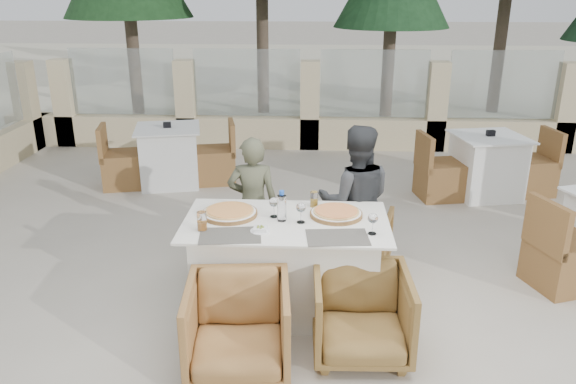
{
  "coord_description": "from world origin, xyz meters",
  "views": [
    {
      "loc": [
        0.1,
        -4.09,
        2.49
      ],
      "look_at": [
        -0.12,
        0.22,
        0.9
      ],
      "focal_mm": 35.0,
      "sensor_mm": 36.0,
      "label": 1
    }
  ],
  "objects_px": {
    "pizza_left": "(230,212)",
    "bg_table_b": "(486,166)",
    "wine_glass_corner": "(373,222)",
    "bg_table_a": "(169,156)",
    "armchair_near_right": "(361,314)",
    "diner_right": "(355,202)",
    "diner_left": "(253,204)",
    "pizza_right": "(336,213)",
    "beer_glass_right": "(314,199)",
    "dining_table": "(286,265)",
    "armchair_far_right": "(355,241)",
    "water_bottle": "(282,206)",
    "wine_glass_near": "(301,212)",
    "wine_glass_centre": "(274,206)",
    "armchair_near_left": "(238,327)",
    "olive_dish": "(260,229)",
    "armchair_far_left": "(248,240)",
    "beer_glass_left": "(202,221)"
  },
  "relations": [
    {
      "from": "armchair_far_left",
      "to": "bg_table_a",
      "type": "height_order",
      "value": "bg_table_a"
    },
    {
      "from": "wine_glass_corner",
      "to": "water_bottle",
      "type": "bearing_deg",
      "value": 162.23
    },
    {
      "from": "pizza_left",
      "to": "armchair_far_left",
      "type": "bearing_deg",
      "value": 84.76
    },
    {
      "from": "water_bottle",
      "to": "olive_dish",
      "type": "xyz_separation_m",
      "value": [
        -0.15,
        -0.21,
        -0.1
      ]
    },
    {
      "from": "pizza_left",
      "to": "wine_glass_centre",
      "type": "distance_m",
      "value": 0.36
    },
    {
      "from": "wine_glass_near",
      "to": "olive_dish",
      "type": "bearing_deg",
      "value": -148.68
    },
    {
      "from": "wine_glass_centre",
      "to": "diner_left",
      "type": "distance_m",
      "value": 0.71
    },
    {
      "from": "armchair_far_right",
      "to": "water_bottle",
      "type": "bearing_deg",
      "value": 61.56
    },
    {
      "from": "armchair_near_right",
      "to": "armchair_near_left",
      "type": "bearing_deg",
      "value": -167.66
    },
    {
      "from": "beer_glass_left",
      "to": "armchair_far_right",
      "type": "relative_size",
      "value": 0.23
    },
    {
      "from": "beer_glass_right",
      "to": "armchair_near_left",
      "type": "relative_size",
      "value": 0.18
    },
    {
      "from": "diner_right",
      "to": "diner_left",
      "type": "bearing_deg",
      "value": -4.72
    },
    {
      "from": "water_bottle",
      "to": "bg_table_a",
      "type": "bearing_deg",
      "value": 119.16
    },
    {
      "from": "beer_glass_right",
      "to": "olive_dish",
      "type": "relative_size",
      "value": 1.17
    },
    {
      "from": "pizza_left",
      "to": "pizza_right",
      "type": "relative_size",
      "value": 1.06
    },
    {
      "from": "water_bottle",
      "to": "diner_right",
      "type": "relative_size",
      "value": 0.18
    },
    {
      "from": "armchair_far_left",
      "to": "bg_table_a",
      "type": "relative_size",
      "value": 0.36
    },
    {
      "from": "water_bottle",
      "to": "armchair_far_right",
      "type": "bearing_deg",
      "value": 47.48
    },
    {
      "from": "wine_glass_near",
      "to": "armchair_near_right",
      "type": "relative_size",
      "value": 0.27
    },
    {
      "from": "armchair_near_left",
      "to": "armchair_near_right",
      "type": "height_order",
      "value": "armchair_near_left"
    },
    {
      "from": "bg_table_b",
      "to": "diner_left",
      "type": "bearing_deg",
      "value": -153.46
    },
    {
      "from": "dining_table",
      "to": "wine_glass_corner",
      "type": "xyz_separation_m",
      "value": [
        0.65,
        -0.21,
        0.48
      ]
    },
    {
      "from": "diner_right",
      "to": "bg_table_a",
      "type": "xyz_separation_m",
      "value": [
        -2.28,
        2.35,
        -0.31
      ]
    },
    {
      "from": "dining_table",
      "to": "wine_glass_corner",
      "type": "distance_m",
      "value": 0.83
    },
    {
      "from": "wine_glass_centre",
      "to": "armchair_near_left",
      "type": "xyz_separation_m",
      "value": [
        -0.18,
        -0.87,
        -0.54
      ]
    },
    {
      "from": "olive_dish",
      "to": "bg_table_b",
      "type": "bearing_deg",
      "value": 49.58
    },
    {
      "from": "armchair_far_left",
      "to": "bg_table_a",
      "type": "bearing_deg",
      "value": -62.06
    },
    {
      "from": "wine_glass_near",
      "to": "bg_table_a",
      "type": "bearing_deg",
      "value": 121.03
    },
    {
      "from": "bg_table_a",
      "to": "water_bottle",
      "type": "bearing_deg",
      "value": -73.04
    },
    {
      "from": "pizza_left",
      "to": "bg_table_b",
      "type": "xyz_separation_m",
      "value": [
        2.81,
        2.68,
        -0.41
      ]
    },
    {
      "from": "wine_glass_centre",
      "to": "wine_glass_near",
      "type": "bearing_deg",
      "value": -25.43
    },
    {
      "from": "pizza_left",
      "to": "diner_left",
      "type": "height_order",
      "value": "diner_left"
    },
    {
      "from": "water_bottle",
      "to": "beer_glass_left",
      "type": "distance_m",
      "value": 0.62
    },
    {
      "from": "bg_table_a",
      "to": "armchair_near_right",
      "type": "bearing_deg",
      "value": -69.88
    },
    {
      "from": "water_bottle",
      "to": "beer_glass_right",
      "type": "bearing_deg",
      "value": 51.39
    },
    {
      "from": "pizza_left",
      "to": "armchair_far_right",
      "type": "xyz_separation_m",
      "value": [
        1.06,
        0.61,
        -0.51
      ]
    },
    {
      "from": "water_bottle",
      "to": "bg_table_b",
      "type": "xyz_separation_m",
      "value": [
        2.39,
        2.76,
        -0.51
      ]
    },
    {
      "from": "bg_table_b",
      "to": "pizza_right",
      "type": "bearing_deg",
      "value": -137.44
    },
    {
      "from": "dining_table",
      "to": "armchair_near_right",
      "type": "relative_size",
      "value": 2.31
    },
    {
      "from": "water_bottle",
      "to": "armchair_near_left",
      "type": "height_order",
      "value": "water_bottle"
    },
    {
      "from": "wine_glass_near",
      "to": "armchair_far_right",
      "type": "bearing_deg",
      "value": 56.24
    },
    {
      "from": "pizza_right",
      "to": "diner_left",
      "type": "bearing_deg",
      "value": 141.43
    },
    {
      "from": "pizza_right",
      "to": "wine_glass_near",
      "type": "bearing_deg",
      "value": -151.86
    },
    {
      "from": "pizza_right",
      "to": "beer_glass_right",
      "type": "xyz_separation_m",
      "value": [
        -0.18,
        0.2,
        0.04
      ]
    },
    {
      "from": "bg_table_a",
      "to": "bg_table_b",
      "type": "relative_size",
      "value": 1.0
    },
    {
      "from": "olive_dish",
      "to": "armchair_far_left",
      "type": "xyz_separation_m",
      "value": [
        -0.22,
        0.92,
        -0.52
      ]
    },
    {
      "from": "olive_dish",
      "to": "armchair_near_left",
      "type": "distance_m",
      "value": 0.76
    },
    {
      "from": "wine_glass_corner",
      "to": "bg_table_a",
      "type": "relative_size",
      "value": 0.11
    },
    {
      "from": "armchair_near_left",
      "to": "bg_table_a",
      "type": "xyz_separation_m",
      "value": [
        -1.42,
        3.79,
        0.06
      ]
    },
    {
      "from": "water_bottle",
      "to": "olive_dish",
      "type": "height_order",
      "value": "water_bottle"
    }
  ]
}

